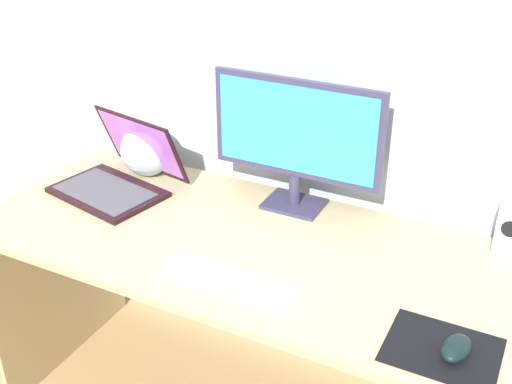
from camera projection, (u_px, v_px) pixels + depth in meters
The scene contains 9 objects.
wall_back at pixel (301, 26), 1.90m from camera, with size 6.00×0.04×2.50m, color #A0B0BB.
desk at pixel (242, 279), 1.91m from camera, with size 1.58×0.68×0.72m.
monitor at pixel (296, 137), 1.91m from camera, with size 0.54×0.14×0.41m.
speaker_right at pixel (511, 230), 1.72m from camera, with size 0.07×0.07×0.17m.
laptop at pixel (119, 176), 2.10m from camera, with size 0.41×0.39×0.23m.
fishbowl at pixel (147, 150), 2.19m from camera, with size 0.18×0.18×0.18m, color silver.
keyboard_external at pixel (228, 281), 1.66m from camera, with size 0.37×0.12×0.01m, color white.
mousepad at pixel (442, 350), 1.43m from camera, with size 0.25×0.20×0.00m, color black.
mouse at pixel (456, 348), 1.41m from camera, with size 0.06×0.10×0.04m, color black.
Camera 1 is at (0.75, -1.38, 1.70)m, focal length 45.00 mm.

